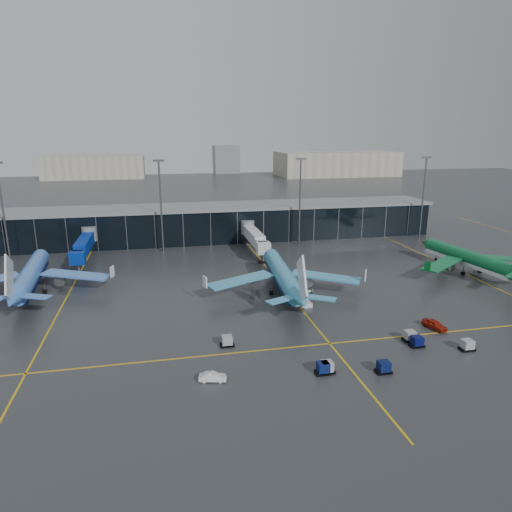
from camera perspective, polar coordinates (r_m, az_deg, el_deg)
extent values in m
plane|color=#282B2D|center=(85.57, -0.77, -7.18)|extent=(600.00, 600.00, 0.00)
cube|color=black|center=(143.13, -5.66, 4.04)|extent=(140.00, 16.00, 10.00)
cube|color=slate|center=(142.20, -5.71, 6.13)|extent=(142.00, 17.00, 0.80)
cylinder|color=#595B60|center=(135.35, -20.13, 2.61)|extent=(4.00, 4.00, 4.00)
cube|color=navy|center=(122.51, -20.91, 0.90)|extent=(3.00, 24.00, 3.00)
cylinder|color=#595B60|center=(116.13, -21.29, -1.48)|extent=(1.00, 1.00, 2.60)
cylinder|color=#595B60|center=(136.31, -1.06, 3.63)|extent=(4.00, 4.00, 4.00)
cube|color=silver|center=(123.57, 0.14, 2.03)|extent=(3.00, 24.00, 3.00)
cylinder|color=#595B60|center=(117.24, 0.91, -0.26)|extent=(1.00, 1.00, 2.60)
cylinder|color=#595B60|center=(135.10, -29.04, 4.76)|extent=(0.50, 0.50, 25.00)
cylinder|color=#595B60|center=(129.17, -11.78, 5.96)|extent=(0.50, 0.50, 25.00)
cube|color=#595B60|center=(127.80, -12.10, 11.58)|extent=(3.00, 0.40, 0.60)
cylinder|color=#595B60|center=(135.33, 5.50, 6.62)|extent=(0.50, 0.50, 25.00)
cube|color=#595B60|center=(134.03, 5.64, 11.99)|extent=(3.00, 0.40, 0.60)
cylinder|color=#595B60|center=(152.14, 20.13, 6.72)|extent=(0.50, 0.50, 25.00)
cube|color=#595B60|center=(150.98, 20.58, 11.48)|extent=(3.00, 0.40, 0.60)
cube|color=#B2AD99|center=(364.49, 9.99, 11.30)|extent=(90.00, 42.00, 18.00)
cube|color=#B2AD99|center=(361.20, -19.44, 10.48)|extent=(70.00, 38.00, 16.00)
cube|color=#B2AD99|center=(382.24, -3.77, 11.97)|extent=(20.00, 20.00, 22.00)
cube|color=gold|center=(104.75, -22.24, -4.08)|extent=(0.30, 120.00, 0.02)
cube|color=gold|center=(105.98, 2.42, -2.70)|extent=(0.30, 120.00, 0.02)
cube|color=gold|center=(124.67, 22.89, -1.16)|extent=(0.30, 120.00, 0.02)
cube|color=gold|center=(75.01, 9.19, -10.75)|extent=(220.00, 0.30, 0.02)
cube|color=black|center=(77.33, 19.45, -10.50)|extent=(2.20, 1.50, 0.36)
cube|color=#050940|center=(77.01, 19.50, -9.99)|extent=(1.60, 1.50, 1.50)
cube|color=black|center=(78.98, 18.64, -9.88)|extent=(2.20, 1.50, 0.36)
cube|color=gray|center=(78.66, 18.68, -9.37)|extent=(1.60, 1.50, 1.50)
cube|color=black|center=(79.07, 24.85, -10.50)|extent=(2.20, 1.50, 0.36)
cube|color=#979BA0|center=(78.76, 24.92, -10.00)|extent=(1.60, 1.50, 1.50)
cube|color=black|center=(66.36, 8.35, -14.21)|extent=(2.20, 1.50, 0.36)
cube|color=#051346|center=(65.99, 8.38, -13.63)|extent=(1.60, 1.50, 1.50)
cube|color=black|center=(66.70, 8.82, -14.07)|extent=(2.20, 1.50, 0.36)
cube|color=#9C9EA4|center=(66.33, 8.85, -13.49)|extent=(1.60, 1.50, 1.50)
cube|color=black|center=(73.42, -3.63, -11.02)|extent=(2.20, 1.50, 0.36)
cube|color=gray|center=(73.08, -3.64, -10.48)|extent=(1.60, 1.50, 1.50)
cube|color=black|center=(68.33, 15.63, -13.73)|extent=(2.20, 1.50, 0.36)
cube|color=#040F3B|center=(67.97, 15.68, -13.16)|extent=(1.60, 1.50, 1.50)
cube|color=silver|center=(89.75, 6.07, -5.89)|extent=(2.31, 3.27, 0.80)
cube|color=silver|center=(89.09, 6.10, -4.75)|extent=(1.70, 2.89, 2.29)
imported|color=maroon|center=(84.67, 21.42, -7.98)|extent=(3.10, 4.87, 1.54)
imported|color=white|center=(64.08, -5.45, -14.81)|extent=(3.92, 2.02, 1.23)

